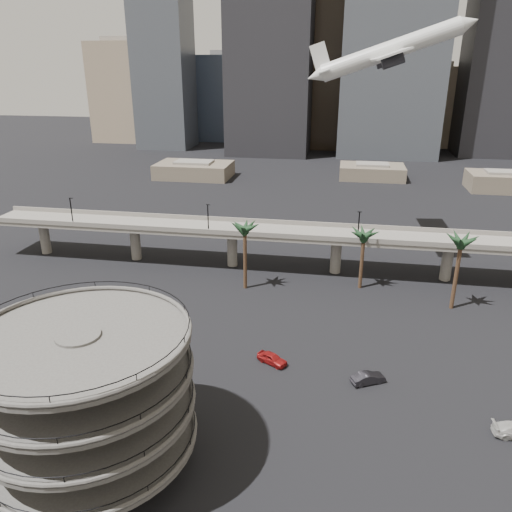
% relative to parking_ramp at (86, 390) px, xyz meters
% --- Properties ---
extents(ground, '(700.00, 700.00, 0.00)m').
position_rel_parking_ramp_xyz_m(ground, '(13.00, 4.00, -9.84)').
color(ground, black).
rests_on(ground, ground).
extents(parking_ramp, '(22.20, 22.20, 17.35)m').
position_rel_parking_ramp_xyz_m(parking_ramp, '(0.00, 0.00, 0.00)').
color(parking_ramp, '#494744').
rests_on(parking_ramp, ground).
extents(overpass, '(130.00, 9.30, 14.70)m').
position_rel_parking_ramp_xyz_m(overpass, '(13.00, 59.00, -2.50)').
color(overpass, slate).
rests_on(overpass, ground).
extents(palm_trees, '(42.40, 10.40, 14.00)m').
position_rel_parking_ramp_xyz_m(palm_trees, '(27.02, 48.65, 1.59)').
color(palm_trees, '#4C3320').
rests_on(palm_trees, ground).
extents(low_buildings, '(135.00, 27.50, 6.80)m').
position_rel_parking_ramp_xyz_m(low_buildings, '(19.89, 146.30, -6.97)').
color(low_buildings, brown).
rests_on(low_buildings, ground).
extents(skyline, '(269.00, 86.00, 115.51)m').
position_rel_parking_ramp_xyz_m(skyline, '(28.11, 221.09, 32.38)').
color(skyline, gray).
rests_on(skyline, ground).
extents(airborne_jet, '(34.38, 30.69, 14.48)m').
position_rel_parking_ramp_xyz_m(airborne_jet, '(32.07, 74.44, 33.36)').
color(airborne_jet, silver).
rests_on(airborne_jet, ground).
extents(car_a, '(5.01, 3.89, 1.59)m').
position_rel_parking_ramp_xyz_m(car_a, '(15.96, 22.93, -9.04)').
color(car_a, maroon).
rests_on(car_a, ground).
extents(car_b, '(5.02, 3.70, 1.58)m').
position_rel_parking_ramp_xyz_m(car_b, '(29.58, 20.43, -9.05)').
color(car_b, black).
rests_on(car_b, ground).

